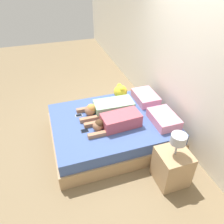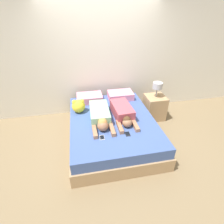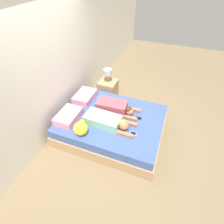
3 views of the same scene
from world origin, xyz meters
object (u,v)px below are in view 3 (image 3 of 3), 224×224
at_px(person_right, 115,107).
at_px(cell_phone_right, 139,118).
at_px(person_left, 108,121).
at_px(cell_phone_left, 133,133).
at_px(nightstand, 108,89).
at_px(plush_toy, 81,128).
at_px(pillow_head_left, 69,116).
at_px(pillow_head_right, 85,96).
at_px(bed, 112,125).

xyz_separation_m(person_right, cell_phone_right, (-0.05, -0.53, -0.10)).
bearing_deg(person_left, cell_phone_right, -53.04).
xyz_separation_m(cell_phone_left, nightstand, (1.42, 1.09, -0.16)).
bearing_deg(plush_toy, cell_phone_left, -69.38).
xyz_separation_m(pillow_head_left, cell_phone_right, (0.53, -1.34, -0.07)).
xyz_separation_m(person_left, cell_phone_right, (0.40, -0.53, -0.09)).
xyz_separation_m(pillow_head_left, nightstand, (1.51, -0.26, -0.24)).
height_order(cell_phone_left, nightstand, nightstand).
height_order(pillow_head_right, person_right, person_right).
height_order(person_right, cell_phone_right, person_right).
bearing_deg(cell_phone_right, plush_toy, 130.97).
xyz_separation_m(person_left, nightstand, (1.37, 0.55, -0.26)).
relative_size(pillow_head_left, pillow_head_right, 1.00).
distance_m(bed, pillow_head_right, 0.94).
distance_m(person_left, cell_phone_right, 0.67).
bearing_deg(cell_phone_right, pillow_head_left, 111.63).
height_order(pillow_head_right, cell_phone_left, pillow_head_right).
bearing_deg(cell_phone_left, pillow_head_left, 93.68).
height_order(bed, plush_toy, plush_toy).
bearing_deg(bed, plush_toy, 148.41).
bearing_deg(person_right, plush_toy, 155.79).
xyz_separation_m(cell_phone_left, cell_phone_right, (0.44, 0.01, 0.00)).
relative_size(bed, pillow_head_left, 3.74).
distance_m(bed, cell_phone_right, 0.61).
bearing_deg(pillow_head_right, nightstand, -18.26).
bearing_deg(cell_phone_left, plush_toy, 110.62).
bearing_deg(bed, person_left, 179.94).
bearing_deg(person_right, cell_phone_left, -132.27).
distance_m(person_left, nightstand, 1.50).
relative_size(person_left, nightstand, 1.13).
height_order(pillow_head_right, plush_toy, plush_toy).
distance_m(pillow_head_left, plush_toy, 0.51).
relative_size(bed, nightstand, 2.35).
bearing_deg(bed, pillow_head_right, 65.93).
xyz_separation_m(pillow_head_right, nightstand, (0.78, -0.26, -0.24)).
xyz_separation_m(bed, nightstand, (1.14, 0.55, 0.08)).
bearing_deg(plush_toy, nightstand, 5.56).
relative_size(pillow_head_left, person_right, 0.61).
xyz_separation_m(pillow_head_right, person_left, (-0.59, -0.81, 0.02)).
distance_m(person_left, plush_toy, 0.55).
height_order(pillow_head_left, cell_phone_left, pillow_head_left).
bearing_deg(pillow_head_right, person_left, -126.09).
height_order(pillow_head_left, pillow_head_right, same).
bearing_deg(pillow_head_left, bed, -65.93).
bearing_deg(cell_phone_left, cell_phone_right, 1.10).
bearing_deg(person_right, pillow_head_right, 79.73).
distance_m(pillow_head_left, cell_phone_right, 1.44).
relative_size(bed, person_right, 2.29).
distance_m(pillow_head_right, cell_phone_right, 1.36).
distance_m(pillow_head_right, plush_toy, 1.08).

